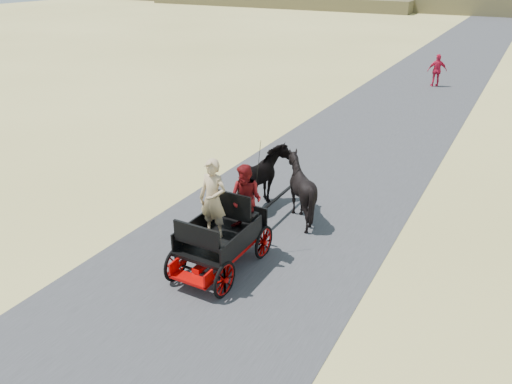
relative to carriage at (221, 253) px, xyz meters
The scene contains 10 objects.
ground 2.30m from the carriage, 86.24° to the left, with size 140.00×140.00×0.00m, color tan.
road 2.30m from the carriage, 86.24° to the left, with size 6.00×140.00×0.01m, color #38383A.
ridge_far 64.28m from the carriage, 89.87° to the left, with size 140.00×6.00×2.40m, color brown.
ridge_near 67.26m from the carriage, 116.35° to the left, with size 40.00×4.00×1.60m, color brown.
carriage is the anchor object (origin of this frame).
horse_left 3.09m from the carriage, 100.39° to the left, with size 0.91×2.01×1.70m, color black.
horse_right 3.09m from the carriage, 79.61° to the left, with size 1.37×1.54×1.70m, color black.
driver_man 1.28m from the carriage, 165.96° to the left, with size 0.66×0.43×1.80m, color tan.
passenger_woman 1.33m from the carriage, 63.43° to the left, with size 0.77×0.60×1.58m, color #660C0F.
pedestrian 20.53m from the carriage, 88.02° to the left, with size 1.01×0.42×1.73m, color red.
Camera 1 is at (5.12, -10.21, 6.29)m, focal length 35.00 mm.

